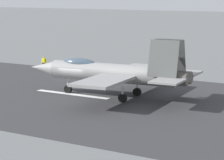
{
  "coord_description": "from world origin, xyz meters",
  "views": [
    {
      "loc": [
        -27.69,
        38.69,
        9.54
      ],
      "look_at": [
        -5.54,
        2.16,
        2.2
      ],
      "focal_mm": 82.86,
      "sensor_mm": 36.0,
      "label": 1
    }
  ],
  "objects": [
    {
      "name": "marker_cone_mid",
      "position": [
        2.64,
        -12.31,
        0.28
      ],
      "size": [
        0.44,
        0.44,
        0.55
      ],
      "primitive_type": "cone",
      "color": "orange",
      "rests_on": "ground"
    },
    {
      "name": "crew_person",
      "position": [
        12.24,
        -10.92,
        0.85
      ],
      "size": [
        0.7,
        0.36,
        1.69
      ],
      "color": "#1E2338",
      "rests_on": "ground"
    },
    {
      "name": "fighter_jet",
      "position": [
        -3.92,
        -0.79,
        2.34
      ],
      "size": [
        16.55,
        13.65,
        5.53
      ],
      "color": "gray",
      "rests_on": "ground"
    },
    {
      "name": "runway_strip",
      "position": [
        -0.02,
        0.0,
        0.01
      ],
      "size": [
        240.0,
        26.0,
        0.02
      ],
      "color": "#313032",
      "rests_on": "ground"
    },
    {
      "name": "ground_plane",
      "position": [
        0.0,
        0.0,
        0.0
      ],
      "size": [
        400.0,
        400.0,
        0.0
      ],
      "primitive_type": "plane",
      "color": "slate"
    }
  ]
}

